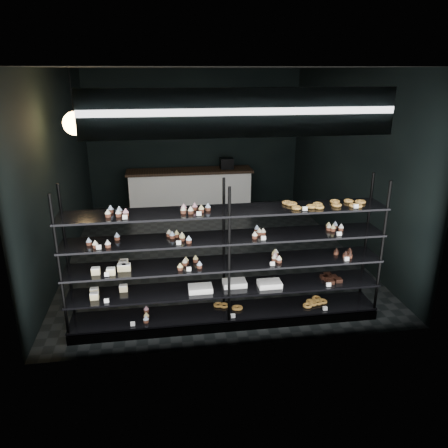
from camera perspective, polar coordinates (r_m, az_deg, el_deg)
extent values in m
cube|color=black|center=(8.12, -1.77, -3.40)|extent=(5.00, 6.00, 0.01)
cube|color=black|center=(7.48, -2.04, 19.72)|extent=(5.00, 6.00, 0.01)
cube|color=black|center=(10.59, -3.85, 10.96)|extent=(5.00, 0.01, 3.20)
cube|color=black|center=(4.78, 2.34, 0.35)|extent=(5.00, 0.01, 3.20)
cube|color=black|center=(7.77, -20.66, 6.63)|extent=(0.01, 6.00, 3.20)
cube|color=black|center=(8.31, 15.66, 7.93)|extent=(0.01, 6.00, 3.20)
cube|color=black|center=(5.93, 0.30, -12.12)|extent=(4.00, 0.50, 0.12)
cylinder|color=black|center=(5.37, -20.65, -5.80)|extent=(0.04, 0.04, 1.85)
cylinder|color=black|center=(5.77, -19.82, -3.95)|extent=(0.04, 0.04, 1.85)
cylinder|color=black|center=(5.30, 0.68, -4.82)|extent=(0.04, 0.04, 1.85)
cylinder|color=black|center=(5.70, -0.02, -3.02)|extent=(0.04, 0.04, 1.85)
cylinder|color=black|center=(5.92, 19.90, -3.36)|extent=(0.04, 0.04, 1.85)
cylinder|color=black|center=(6.28, 18.06, -1.84)|extent=(0.04, 0.04, 1.85)
cube|color=black|center=(5.88, 0.30, -11.38)|extent=(4.00, 0.50, 0.03)
cube|color=black|center=(5.71, 0.31, -8.36)|extent=(4.00, 0.50, 0.02)
cube|color=black|center=(5.55, 0.31, -5.16)|extent=(4.00, 0.50, 0.02)
cube|color=black|center=(5.41, 0.32, -1.80)|extent=(4.00, 0.50, 0.02)
cube|color=black|center=(5.30, 0.33, 1.73)|extent=(4.00, 0.50, 0.02)
cube|color=white|center=(5.08, -13.05, 0.85)|extent=(0.06, 0.04, 0.06)
cube|color=white|center=(5.07, -3.78, 1.31)|extent=(0.05, 0.04, 0.06)
cube|color=white|center=(5.34, 10.74, 1.96)|extent=(0.05, 0.04, 0.06)
cube|color=white|center=(5.58, 16.83, 2.20)|extent=(0.06, 0.04, 0.06)
cube|color=white|center=(5.22, -15.56, -2.93)|extent=(0.06, 0.04, 0.06)
cube|color=white|center=(5.18, -6.26, -2.49)|extent=(0.05, 0.04, 0.06)
cube|color=white|center=(5.32, 5.19, -1.86)|extent=(0.06, 0.04, 0.06)
cube|color=white|center=(5.61, 14.78, -1.27)|extent=(0.06, 0.04, 0.06)
cube|color=white|center=(5.36, -14.59, -6.37)|extent=(0.06, 0.04, 0.06)
cube|color=white|center=(5.33, -4.64, -5.91)|extent=(0.05, 0.04, 0.06)
cube|color=white|center=(5.47, 6.03, -5.22)|extent=(0.06, 0.04, 0.06)
cube|color=white|center=(5.80, 15.82, -4.42)|extent=(0.06, 0.04, 0.06)
cube|color=white|center=(5.52, -15.19, -9.68)|extent=(0.06, 0.04, 0.06)
cube|color=white|center=(5.88, 13.79, -7.70)|extent=(0.06, 0.04, 0.06)
cube|color=white|center=(5.67, -11.75, -12.67)|extent=(0.06, 0.04, 0.06)
cube|color=white|center=(5.71, 1.00, -11.94)|extent=(0.05, 0.04, 0.06)
cube|color=white|center=(6.02, 13.05, -10.71)|extent=(0.06, 0.04, 0.06)
cube|color=#0B113B|center=(4.61, 2.35, 14.30)|extent=(3.20, 0.04, 0.45)
cube|color=white|center=(4.59, 2.40, 14.28)|extent=(3.30, 0.02, 0.50)
cylinder|color=black|center=(6.64, -19.35, 16.15)|extent=(0.01, 0.01, 0.56)
sphere|color=#EAA852|center=(6.67, -18.92, 12.33)|extent=(0.33, 0.33, 0.33)
cube|color=white|center=(10.32, -4.44, 4.25)|extent=(2.79, 0.60, 0.92)
cube|color=black|center=(10.20, -4.51, 6.90)|extent=(2.90, 0.65, 0.06)
cube|color=black|center=(10.26, 0.32, 7.93)|extent=(0.30, 0.30, 0.25)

